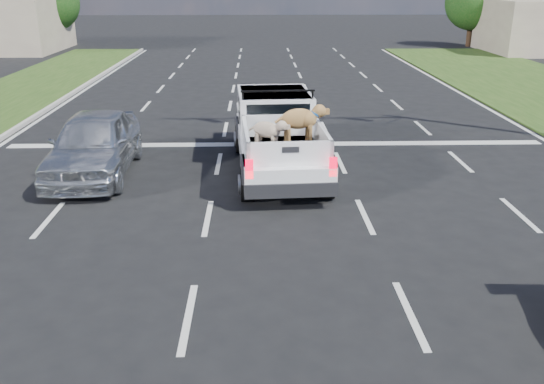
{
  "coord_description": "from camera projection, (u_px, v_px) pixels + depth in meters",
  "views": [
    {
      "loc": [
        -0.65,
        -7.78,
        4.98
      ],
      "look_at": [
        -0.38,
        2.0,
        1.34
      ],
      "focal_mm": 38.0,
      "sensor_mm": 36.0,
      "label": 1
    }
  ],
  "objects": [
    {
      "name": "pickup_truck",
      "position": [
        278.0,
        133.0,
        15.67
      ],
      "size": [
        2.51,
        6.0,
        2.2
      ],
      "rotation": [
        0.0,
        0.0,
        0.06
      ],
      "color": "black",
      "rests_on": "ground"
    },
    {
      "name": "silver_sedan",
      "position": [
        94.0,
        144.0,
        15.35
      ],
      "size": [
        2.12,
        4.99,
        1.68
      ],
      "primitive_type": "imported",
      "rotation": [
        0.0,
        0.0,
        0.03
      ],
      "color": "silver",
      "rests_on": "ground"
    },
    {
      "name": "ground",
      "position": [
        300.0,
        316.0,
        9.04
      ],
      "size": [
        160.0,
        160.0,
        0.0
      ],
      "primitive_type": "plane",
      "color": "black",
      "rests_on": "ground"
    },
    {
      "name": "road_markings",
      "position": [
        282.0,
        179.0,
        15.18
      ],
      "size": [
        17.75,
        60.0,
        0.01
      ],
      "color": "silver",
      "rests_on": "ground"
    },
    {
      "name": "tree_far_d",
      "position": [
        473.0,
        2.0,
        43.91
      ],
      "size": [
        4.2,
        4.2,
        5.4
      ],
      "color": "#332114",
      "rests_on": "ground"
    },
    {
      "name": "tree_far_c",
      "position": [
        51.0,
        3.0,
        43.09
      ],
      "size": [
        4.2,
        4.2,
        5.4
      ],
      "color": "#332114",
      "rests_on": "ground"
    }
  ]
}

